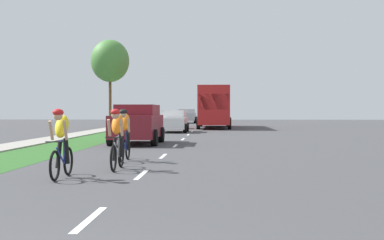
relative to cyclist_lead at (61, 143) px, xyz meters
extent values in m
plane|color=#424244|center=(1.72, 12.00, -0.81)|extent=(120.00, 120.00, 0.00)
cube|color=#2D6026|center=(-3.05, 12.00, -0.81)|extent=(2.63, 70.00, 0.01)
cube|color=#9E998E|center=(-5.17, 12.00, -0.81)|extent=(1.63, 70.00, 0.10)
cube|color=white|center=(1.72, -4.36, -0.81)|extent=(0.12, 1.80, 0.01)
cube|color=white|center=(1.72, 0.73, -0.81)|extent=(0.12, 1.80, 0.01)
cube|color=white|center=(1.72, 5.82, -0.81)|extent=(0.12, 1.80, 0.01)
cube|color=white|center=(1.72, 10.91, -0.81)|extent=(0.12, 1.80, 0.01)
cube|color=white|center=(1.72, 16.00, -0.81)|extent=(0.12, 1.80, 0.01)
cube|color=white|center=(1.72, 21.09, -0.81)|extent=(0.12, 1.80, 0.01)
cube|color=white|center=(1.72, 26.18, -0.81)|extent=(0.12, 1.80, 0.01)
cube|color=white|center=(1.72, 31.27, -0.81)|extent=(0.12, 1.80, 0.01)
cube|color=white|center=(1.72, 36.36, -0.81)|extent=(0.12, 1.80, 0.01)
cube|color=white|center=(1.72, 41.45, -0.81)|extent=(0.12, 1.80, 0.01)
torus|color=black|center=(0.00, 0.55, -0.47)|extent=(0.06, 0.68, 0.68)
torus|color=black|center=(0.00, -0.49, -0.47)|extent=(0.06, 0.68, 0.68)
cylinder|color=#23389E|center=(0.00, -0.07, -0.29)|extent=(0.04, 0.59, 0.43)
cylinder|color=#23389E|center=(0.00, 0.21, -0.19)|extent=(0.04, 0.04, 0.55)
cylinder|color=#23389E|center=(0.00, -0.02, 0.04)|extent=(0.03, 0.55, 0.03)
cylinder|color=black|center=(0.00, -0.47, 0.05)|extent=(0.42, 0.02, 0.02)
ellipsoid|color=yellow|center=(0.00, 0.05, 0.37)|extent=(0.30, 0.54, 0.63)
sphere|color=tan|center=(0.00, -0.23, 0.61)|extent=(0.20, 0.20, 0.20)
ellipsoid|color=red|center=(0.00, -0.23, 0.69)|extent=(0.24, 0.28, 0.16)
cylinder|color=tan|center=(-0.16, -0.23, 0.29)|extent=(0.07, 0.26, 0.45)
cylinder|color=tan|center=(0.16, -0.23, 0.29)|extent=(0.07, 0.26, 0.45)
cylinder|color=black|center=(-0.10, 0.13, -0.29)|extent=(0.10, 0.30, 0.60)
cylinder|color=black|center=(0.10, 0.08, -0.19)|extent=(0.10, 0.25, 0.61)
torus|color=black|center=(0.93, 2.35, -0.47)|extent=(0.06, 0.68, 0.68)
torus|color=black|center=(0.93, 1.31, -0.47)|extent=(0.06, 0.68, 0.68)
cylinder|color=#A5A8AD|center=(0.93, 1.73, -0.29)|extent=(0.04, 0.59, 0.43)
cylinder|color=#A5A8AD|center=(0.93, 2.01, -0.19)|extent=(0.04, 0.04, 0.55)
cylinder|color=#A5A8AD|center=(0.93, 1.78, 0.04)|extent=(0.03, 0.55, 0.03)
cylinder|color=black|center=(0.93, 1.33, 0.05)|extent=(0.42, 0.02, 0.02)
ellipsoid|color=orange|center=(0.93, 1.85, 0.37)|extent=(0.30, 0.54, 0.63)
sphere|color=tan|center=(0.93, 1.57, 0.61)|extent=(0.20, 0.20, 0.20)
ellipsoid|color=red|center=(0.93, 1.57, 0.69)|extent=(0.24, 0.28, 0.16)
cylinder|color=tan|center=(0.77, 1.57, 0.29)|extent=(0.07, 0.26, 0.45)
cylinder|color=tan|center=(1.09, 1.57, 0.29)|extent=(0.07, 0.26, 0.45)
cylinder|color=black|center=(0.83, 1.93, -0.29)|extent=(0.10, 0.30, 0.60)
cylinder|color=black|center=(1.03, 1.88, -0.19)|extent=(0.10, 0.25, 0.61)
torus|color=black|center=(0.72, 4.62, -0.47)|extent=(0.06, 0.68, 0.68)
torus|color=black|center=(0.72, 3.58, -0.47)|extent=(0.06, 0.68, 0.68)
cylinder|color=#23389E|center=(0.72, 4.00, -0.29)|extent=(0.04, 0.59, 0.43)
cylinder|color=#23389E|center=(0.72, 4.28, -0.19)|extent=(0.04, 0.04, 0.55)
cylinder|color=#23389E|center=(0.72, 4.05, 0.04)|extent=(0.03, 0.55, 0.03)
cylinder|color=black|center=(0.72, 3.60, 0.05)|extent=(0.42, 0.02, 0.02)
ellipsoid|color=orange|center=(0.72, 4.12, 0.37)|extent=(0.30, 0.54, 0.63)
sphere|color=tan|center=(0.72, 3.84, 0.61)|extent=(0.20, 0.20, 0.20)
ellipsoid|color=black|center=(0.72, 3.84, 0.69)|extent=(0.24, 0.28, 0.16)
cylinder|color=tan|center=(0.56, 3.84, 0.29)|extent=(0.07, 0.26, 0.45)
cylinder|color=tan|center=(0.88, 3.84, 0.29)|extent=(0.07, 0.26, 0.45)
cylinder|color=black|center=(0.62, 4.20, -0.29)|extent=(0.10, 0.30, 0.60)
cylinder|color=black|center=(0.82, 4.15, -0.19)|extent=(0.10, 0.25, 0.61)
cube|color=maroon|center=(-0.11, 12.09, 0.00)|extent=(1.90, 4.70, 1.00)
cube|color=maroon|center=(-0.11, 12.29, 0.72)|extent=(1.71, 2.91, 0.52)
cube|color=#1E2833|center=(-0.11, 11.03, 0.60)|extent=(1.56, 0.08, 0.44)
cylinder|color=black|center=(-1.06, 10.68, -0.45)|extent=(0.25, 0.72, 0.72)
cylinder|color=black|center=(0.84, 10.68, -0.45)|extent=(0.25, 0.72, 0.72)
cylinder|color=black|center=(-1.06, 13.50, -0.45)|extent=(0.25, 0.72, 0.72)
cylinder|color=black|center=(0.84, 13.50, -0.45)|extent=(0.25, 0.72, 0.72)
cube|color=silver|center=(0.50, 24.78, -0.17)|extent=(1.76, 4.30, 0.76)
cube|color=silver|center=(0.50, 24.93, 0.45)|extent=(1.55, 2.24, 0.52)
cube|color=#1E2833|center=(0.50, 23.97, 0.43)|extent=(1.44, 0.08, 0.44)
cylinder|color=black|center=(-0.38, 23.45, -0.49)|extent=(0.22, 0.64, 0.64)
cylinder|color=black|center=(1.38, 23.45, -0.49)|extent=(0.22, 0.64, 0.64)
cylinder|color=black|center=(-0.38, 26.12, -0.49)|extent=(0.22, 0.64, 0.64)
cylinder|color=black|center=(1.38, 26.12, -0.49)|extent=(0.22, 0.64, 0.64)
cube|color=red|center=(3.27, 34.21, 1.12)|extent=(2.50, 11.60, 3.10)
cube|color=#1E2833|center=(3.27, 34.21, 1.52)|extent=(2.52, 10.67, 0.64)
cube|color=#1E2833|center=(3.27, 28.44, 1.37)|extent=(2.25, 0.06, 1.20)
cylinder|color=black|center=(2.02, 30.44, -0.33)|extent=(0.28, 0.96, 0.96)
cylinder|color=black|center=(4.52, 30.44, -0.33)|extent=(0.28, 0.96, 0.96)
cylinder|color=black|center=(2.02, 37.40, -0.33)|extent=(0.28, 0.96, 0.96)
cylinder|color=black|center=(4.52, 37.40, -0.33)|extent=(0.28, 0.96, 0.96)
cube|color=#A5A8AD|center=(0.01, 50.22, -0.09)|extent=(1.96, 5.10, 0.76)
cube|color=#A5A8AD|center=(0.01, 49.45, 0.51)|extent=(1.80, 1.78, 0.64)
cube|color=#1E2833|center=(0.01, 48.74, 0.49)|extent=(1.67, 0.08, 0.52)
cube|color=#A5A8AD|center=(-0.89, 51.24, 0.21)|extent=(0.08, 2.81, 0.40)
cube|color=#A5A8AD|center=(0.92, 51.24, 0.21)|extent=(0.08, 2.81, 0.40)
cube|color=#A5A8AD|center=(0.01, 52.73, 0.21)|extent=(1.80, 0.08, 0.40)
cylinder|color=black|center=(-0.97, 48.69, -0.43)|extent=(0.26, 0.76, 0.76)
cylinder|color=black|center=(0.99, 48.69, -0.43)|extent=(0.26, 0.76, 0.76)
cylinder|color=black|center=(-0.97, 51.75, -0.43)|extent=(0.26, 0.76, 0.76)
cylinder|color=black|center=(0.99, 51.75, -0.43)|extent=(0.26, 0.76, 0.76)
cylinder|color=brown|center=(-5.80, 33.76, 1.43)|extent=(0.24, 0.24, 4.49)
ellipsoid|color=#478438|center=(-5.80, 33.76, 5.02)|extent=(3.34, 3.34, 3.68)
camera|label=1|loc=(3.52, -11.72, 0.74)|focal=49.20mm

